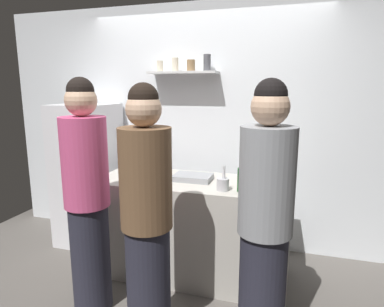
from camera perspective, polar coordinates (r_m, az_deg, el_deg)
ground_plane at (r=3.01m, az=-4.51°, el=-23.95°), size 5.28×5.28×0.00m
back_wall_assembly at (r=3.67m, az=2.27°, el=4.54°), size 4.80×0.32×2.60m
refrigerator at (r=3.92m, az=-17.30°, el=-3.35°), size 0.58×0.68×1.55m
counter at (r=3.18m, az=-0.00°, el=-12.52°), size 1.75×0.70×0.90m
baking_pan at (r=3.03m, az=0.14°, el=-4.10°), size 0.34×0.24×0.05m
utensil_holder at (r=2.74m, az=5.30°, el=-5.25°), size 0.10×0.10×0.22m
wine_bottle_amber_glass at (r=2.82m, az=-6.90°, el=-3.23°), size 0.08×0.08×0.34m
wine_bottle_green_glass at (r=2.72m, az=8.52°, el=-4.21°), size 0.07×0.07×0.30m
water_bottle_plastic at (r=2.72m, az=11.90°, el=-4.21°), size 0.09×0.09×0.25m
person_brown_jacket at (r=2.25m, az=-7.73°, el=-11.09°), size 0.34×0.34×1.76m
person_grey_hoodie at (r=2.17m, az=12.35°, el=-11.76°), size 0.34×0.34×1.79m
person_pink_top at (r=2.67m, az=-17.49°, el=-7.30°), size 0.34×0.34×1.81m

